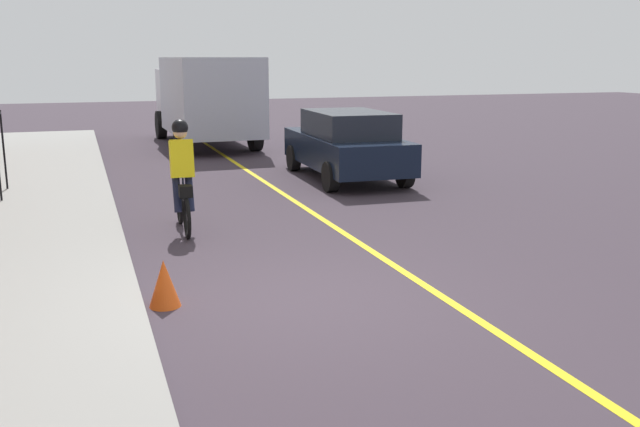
{
  "coord_description": "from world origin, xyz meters",
  "views": [
    {
      "loc": [
        -7.4,
        2.35,
        2.77
      ],
      "look_at": [
        0.14,
        -0.25,
        1.0
      ],
      "focal_mm": 39.46,
      "sensor_mm": 36.0,
      "label": 1
    }
  ],
  "objects": [
    {
      "name": "lane_line_centre",
      "position": [
        0.0,
        -1.6,
        0.0
      ],
      "size": [
        36.0,
        0.12,
        0.01
      ],
      "primitive_type": "cube",
      "color": "yellow",
      "rests_on": "ground"
    },
    {
      "name": "box_truck_background",
      "position": [
        15.18,
        -1.56,
        1.55
      ],
      "size": [
        6.75,
        2.63,
        2.78
      ],
      "rotation": [
        0.0,
        0.0,
        0.02
      ],
      "color": "#B1B6C7",
      "rests_on": "ground"
    },
    {
      "name": "ground_plane",
      "position": [
        0.0,
        0.0,
        0.0
      ],
      "size": [
        80.0,
        80.0,
        0.0
      ],
      "primitive_type": "plane",
      "color": "#392F39"
    },
    {
      "name": "patrol_sedan",
      "position": [
        7.73,
        -3.5,
        0.82
      ],
      "size": [
        4.45,
        2.03,
        1.58
      ],
      "rotation": [
        0.0,
        0.0,
        -0.03
      ],
      "color": "black",
      "rests_on": "ground"
    },
    {
      "name": "traffic_cone_near",
      "position": [
        0.35,
        1.55,
        0.27
      ],
      "size": [
        0.36,
        0.36,
        0.55
      ],
      "primitive_type": "cone",
      "color": "#E85215",
      "rests_on": "ground"
    },
    {
      "name": "cyclist_lead",
      "position": [
        3.78,
        0.83,
        0.91
      ],
      "size": [
        1.71,
        0.37,
        1.83
      ],
      "rotation": [
        0.0,
        0.0,
        -0.03
      ],
      "color": "black",
      "rests_on": "ground"
    }
  ]
}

